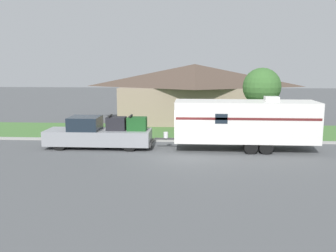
{
  "coord_description": "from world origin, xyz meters",
  "views": [
    {
      "loc": [
        0.8,
        -20.52,
        5.11
      ],
      "look_at": [
        -0.63,
        1.64,
        1.4
      ],
      "focal_mm": 40.0,
      "sensor_mm": 36.0,
      "label": 1
    }
  ],
  "objects": [
    {
      "name": "tree_in_yard",
      "position": [
        5.61,
        5.78,
        3.51
      ],
      "size": [
        2.63,
        2.63,
        4.84
      ],
      "color": "brown",
      "rests_on": "ground_plane"
    },
    {
      "name": "pickup_truck",
      "position": [
        -4.87,
        1.64,
        0.88
      ],
      "size": [
        6.51,
        1.98,
        2.04
      ],
      "color": "black",
      "rests_on": "ground_plane"
    },
    {
      "name": "house_across_street",
      "position": [
        1.01,
        12.4,
        2.63
      ],
      "size": [
        13.57,
        6.7,
        5.08
      ],
      "color": "gray",
      "rests_on": "ground_plane"
    },
    {
      "name": "ground_plane",
      "position": [
        0.0,
        0.0,
        0.0
      ],
      "size": [
        120.0,
        120.0,
        0.0
      ],
      "primitive_type": "plane",
      "color": "#515456"
    },
    {
      "name": "lawn_strip",
      "position": [
        0.0,
        7.4,
        0.01
      ],
      "size": [
        80.0,
        7.0,
        0.03
      ],
      "color": "#477538",
      "rests_on": "ground_plane"
    },
    {
      "name": "travel_trailer",
      "position": [
        3.96,
        1.64,
        1.74
      ],
      "size": [
        9.56,
        2.42,
        3.21
      ],
      "color": "black",
      "rests_on": "ground_plane"
    },
    {
      "name": "curb_strip",
      "position": [
        0.0,
        3.75,
        0.07
      ],
      "size": [
        80.0,
        0.3,
        0.14
      ],
      "color": "#999993",
      "rests_on": "ground_plane"
    },
    {
      "name": "mailbox",
      "position": [
        -5.57,
        4.4,
        0.99
      ],
      "size": [
        0.48,
        0.2,
        1.29
      ],
      "color": "brown",
      "rests_on": "ground_plane"
    }
  ]
}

